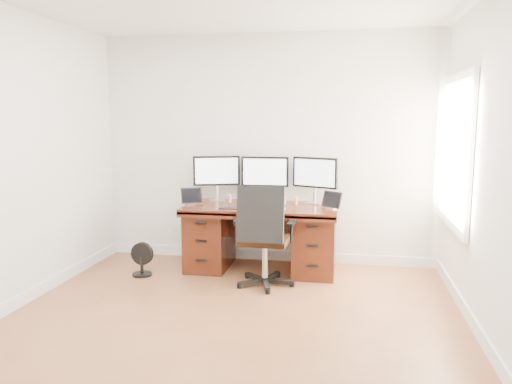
% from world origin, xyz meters
% --- Properties ---
extents(ground, '(4.50, 4.50, 0.00)m').
position_xyz_m(ground, '(0.00, 0.00, 0.00)').
color(ground, brown).
rests_on(ground, ground).
extents(back_wall, '(4.00, 0.10, 2.70)m').
position_xyz_m(back_wall, '(0.00, 2.25, 1.35)').
color(back_wall, white).
rests_on(back_wall, ground).
extents(right_wall, '(0.10, 4.50, 2.70)m').
position_xyz_m(right_wall, '(2.00, 0.11, 1.35)').
color(right_wall, white).
rests_on(right_wall, ground).
extents(desk, '(1.70, 0.80, 0.75)m').
position_xyz_m(desk, '(0.00, 1.83, 0.40)').
color(desk, '#42190D').
rests_on(desk, ground).
extents(office_chair, '(0.62, 0.59, 1.07)m').
position_xyz_m(office_chair, '(0.12, 1.27, 0.35)').
color(office_chair, black).
rests_on(office_chair, ground).
extents(floor_fan, '(0.25, 0.22, 0.37)m').
position_xyz_m(floor_fan, '(-1.26, 1.38, 0.18)').
color(floor_fan, black).
rests_on(floor_fan, ground).
extents(monitor_left, '(0.53, 0.21, 0.53)m').
position_xyz_m(monitor_left, '(-0.58, 2.07, 1.09)').
color(monitor_left, silver).
rests_on(monitor_left, desk).
extents(monitor_center, '(0.55, 0.15, 0.53)m').
position_xyz_m(monitor_center, '(0.00, 2.07, 1.09)').
color(monitor_center, silver).
rests_on(monitor_center, desk).
extents(monitor_right, '(0.52, 0.24, 0.53)m').
position_xyz_m(monitor_right, '(0.58, 2.07, 1.09)').
color(monitor_right, silver).
rests_on(monitor_right, desk).
extents(tablet_left, '(0.24, 0.18, 0.19)m').
position_xyz_m(tablet_left, '(-0.79, 1.75, 0.84)').
color(tablet_left, silver).
rests_on(tablet_left, desk).
extents(tablet_right, '(0.23, 0.20, 0.19)m').
position_xyz_m(tablet_right, '(0.78, 1.75, 0.84)').
color(tablet_right, silver).
rests_on(tablet_right, desk).
extents(keyboard, '(0.28, 0.17, 0.01)m').
position_xyz_m(keyboard, '(-0.00, 1.59, 0.76)').
color(keyboard, silver).
rests_on(keyboard, desk).
extents(trackpad, '(0.15, 0.15, 0.01)m').
position_xyz_m(trackpad, '(0.23, 1.66, 0.76)').
color(trackpad, silver).
rests_on(trackpad, desk).
extents(drawing_tablet, '(0.23, 0.15, 0.01)m').
position_xyz_m(drawing_tablet, '(-0.31, 1.59, 0.76)').
color(drawing_tablet, black).
rests_on(drawing_tablet, desk).
extents(phone, '(0.15, 0.08, 0.01)m').
position_xyz_m(phone, '(-0.00, 1.73, 0.76)').
color(phone, black).
rests_on(phone, desk).
extents(figurine_pink, '(0.04, 0.04, 0.10)m').
position_xyz_m(figurine_pink, '(-0.39, 1.95, 0.80)').
color(figurine_pink, pink).
rests_on(figurine_pink, desk).
extents(figurine_purple, '(0.04, 0.04, 0.10)m').
position_xyz_m(figurine_purple, '(-0.23, 1.95, 0.80)').
color(figurine_purple, '#866DCF').
rests_on(figurine_purple, desk).
extents(figurine_brown, '(0.04, 0.04, 0.10)m').
position_xyz_m(figurine_brown, '(-0.12, 1.95, 0.80)').
color(figurine_brown, '#98704A').
rests_on(figurine_brown, desk).
extents(figurine_blue, '(0.04, 0.04, 0.10)m').
position_xyz_m(figurine_blue, '(0.11, 1.95, 0.80)').
color(figurine_blue, '#5C86D8').
rests_on(figurine_blue, desk).
extents(figurine_yellow, '(0.04, 0.04, 0.10)m').
position_xyz_m(figurine_yellow, '(0.25, 1.95, 0.80)').
color(figurine_yellow, '#DCB86C').
rests_on(figurine_yellow, desk).
extents(figurine_orange, '(0.04, 0.04, 0.10)m').
position_xyz_m(figurine_orange, '(0.38, 1.95, 0.80)').
color(figurine_orange, '#EE9B45').
rests_on(figurine_orange, desk).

